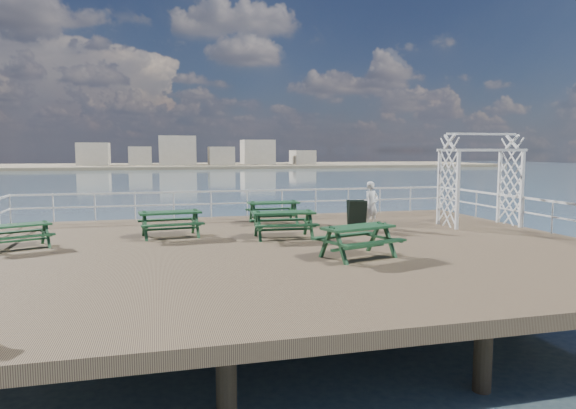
# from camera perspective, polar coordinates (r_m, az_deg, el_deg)

# --- Properties ---
(ground) EXTENTS (18.00, 14.00, 0.30)m
(ground) POSITION_cam_1_polar(r_m,az_deg,el_deg) (14.60, 0.05, -5.20)
(ground) COLOR brown
(ground) RESTS_ON ground
(sea_backdrop) EXTENTS (300.00, 300.00, 9.20)m
(sea_backdrop) POSITION_cam_1_polar(r_m,az_deg,el_deg) (148.84, -8.12, 4.71)
(sea_backdrop) COLOR #3D5466
(sea_backdrop) RESTS_ON ground
(railing) EXTENTS (17.77, 13.76, 1.10)m
(railing) POSITION_cam_1_polar(r_m,az_deg,el_deg) (16.90, -2.34, -0.16)
(railing) COLOR silver
(railing) RESTS_ON ground
(picnic_table_a) EXTENTS (1.95, 1.79, 0.77)m
(picnic_table_a) POSITION_cam_1_polar(r_m,az_deg,el_deg) (15.94, -27.69, -2.61)
(picnic_table_a) COLOR #13351D
(picnic_table_a) RESTS_ON ground
(picnic_table_b) EXTENTS (1.99, 1.64, 0.93)m
(picnic_table_b) POSITION_cam_1_polar(r_m,az_deg,el_deg) (15.80, -0.51, -1.61)
(picnic_table_b) COLOR #13351D
(picnic_table_b) RESTS_ON ground
(picnic_table_c) EXTENTS (1.88, 1.52, 0.91)m
(picnic_table_c) POSITION_cam_1_polar(r_m,az_deg,el_deg) (19.01, -1.63, -0.36)
(picnic_table_c) COLOR #13351D
(picnic_table_c) RESTS_ON ground
(picnic_table_d) EXTENTS (2.02, 1.70, 0.91)m
(picnic_table_d) POSITION_cam_1_polar(r_m,az_deg,el_deg) (16.41, -12.95, -1.52)
(picnic_table_d) COLOR #13351D
(picnic_table_d) RESTS_ON ground
(picnic_table_e) EXTENTS (2.24, 2.00, 0.91)m
(picnic_table_e) POSITION_cam_1_polar(r_m,az_deg,el_deg) (13.04, 7.80, -3.33)
(picnic_table_e) COLOR #13351D
(picnic_table_e) RESTS_ON ground
(trellis_arbor) EXTENTS (2.74, 1.57, 3.31)m
(trellis_arbor) POSITION_cam_1_polar(r_m,az_deg,el_deg) (19.55, 20.52, 2.06)
(trellis_arbor) COLOR silver
(trellis_arbor) RESTS_ON ground
(sandwich_board) EXTENTS (0.68, 0.54, 1.03)m
(sandwich_board) POSITION_cam_1_polar(r_m,az_deg,el_deg) (17.60, 7.64, -1.19)
(sandwich_board) COLOR black
(sandwich_board) RESTS_ON ground
(person) EXTENTS (0.68, 0.56, 1.62)m
(person) POSITION_cam_1_polar(r_m,az_deg,el_deg) (18.16, 9.25, -0.01)
(person) COLOR silver
(person) RESTS_ON ground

